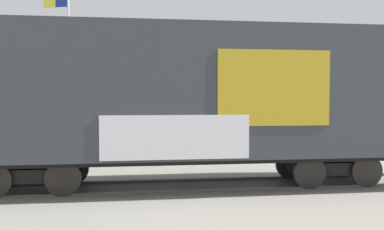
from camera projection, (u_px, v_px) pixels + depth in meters
The scene contains 7 objects.
ground_plane at pixel (197, 186), 11.29m from camera, with size 260.00×260.00×0.00m, color gray.
track at pixel (135, 187), 11.05m from camera, with size 59.97×5.53×0.08m.
freight_car at pixel (188, 95), 11.13m from camera, with size 13.48×3.76×4.69m.
flagpole at pixel (64, 41), 22.56m from camera, with size 1.50×0.64×8.93m.
hillside at pixel (125, 88), 88.90m from camera, with size 145.09×30.61×14.39m.
parked_car_green at pixel (56, 140), 16.00m from camera, with size 4.37×2.23×1.69m.
parked_car_white at pixel (185, 137), 17.33m from camera, with size 4.89×2.20×1.56m.
Camera 1 is at (-2.30, -10.95, 2.54)m, focal length 36.80 mm.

